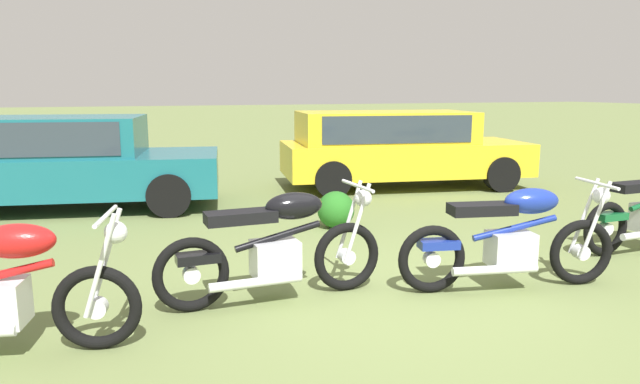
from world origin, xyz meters
name	(u,v)px	position (x,y,z in m)	size (l,w,h in m)	color
ground_plane	(403,297)	(0.00, 0.00, 0.00)	(120.00, 120.00, 0.00)	olive
motorcycle_black	(276,247)	(-1.09, 0.33, 0.48)	(2.07, 0.64, 1.02)	black
motorcycle_blue	(512,238)	(1.05, -0.14, 0.48)	(2.09, 0.75, 1.02)	black
car_teal	(66,158)	(-3.01, 5.27, 0.80)	(4.73, 2.64, 1.43)	#19606B
car_yellow	(395,143)	(2.67, 5.26, 0.84)	(4.77, 2.50, 1.43)	gold
shrub_low	(336,210)	(0.41, 2.64, 0.25)	(0.50, 0.49, 0.50)	#23651E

